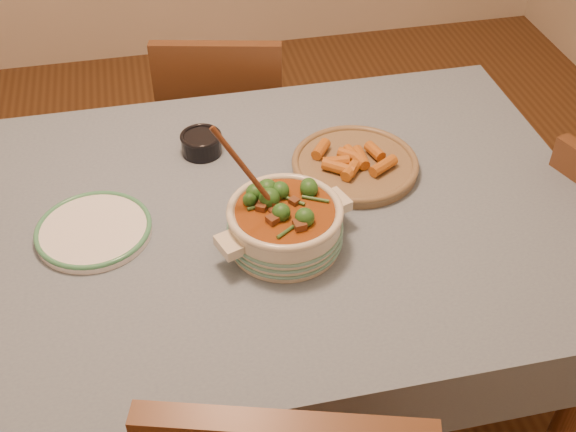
% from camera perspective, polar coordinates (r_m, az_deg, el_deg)
% --- Properties ---
extents(floor, '(4.50, 4.50, 0.00)m').
position_cam_1_polar(floor, '(2.26, -2.97, -14.55)').
color(floor, '#4D2D16').
rests_on(floor, ground).
extents(dining_table, '(1.68, 1.08, 0.76)m').
position_cam_1_polar(dining_table, '(1.75, -3.72, -2.21)').
color(dining_table, brown).
rests_on(dining_table, floor).
extents(stew_casserole, '(0.32, 0.32, 0.30)m').
position_cam_1_polar(stew_casserole, '(1.57, -0.26, -0.49)').
color(stew_casserole, beige).
rests_on(stew_casserole, dining_table).
extents(white_plate, '(0.32, 0.32, 0.02)m').
position_cam_1_polar(white_plate, '(1.69, -15.11, -1.07)').
color(white_plate, white).
rests_on(white_plate, dining_table).
extents(condiment_bowl, '(0.12, 0.12, 0.06)m').
position_cam_1_polar(condiment_bowl, '(1.88, -6.86, 5.80)').
color(condiment_bowl, black).
rests_on(condiment_bowl, dining_table).
extents(fried_plate, '(0.39, 0.39, 0.05)m').
position_cam_1_polar(fried_plate, '(1.82, 5.32, 4.22)').
color(fried_plate, olive).
rests_on(fried_plate, dining_table).
extents(chair_far, '(0.47, 0.47, 0.85)m').
position_cam_1_polar(chair_far, '(2.48, -5.03, 6.98)').
color(chair_far, brown).
rests_on(chair_far, floor).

